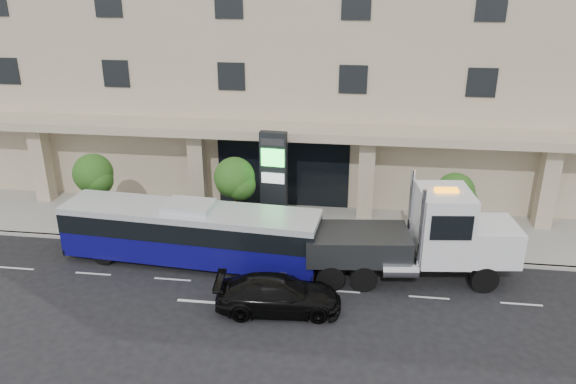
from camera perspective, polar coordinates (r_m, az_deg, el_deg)
name	(u,v)px	position (r m, az deg, el deg)	size (l,w,h in m)	color
ground	(261,269)	(27.95, -2.81, -7.86)	(120.00, 120.00, 0.00)	black
sidewalk	(276,225)	(32.30, -1.23, -3.40)	(120.00, 6.00, 0.15)	gray
curb	(267,249)	(29.64, -2.12, -5.84)	(120.00, 0.30, 0.15)	gray
convention_center	(298,29)	(39.74, 1.04, 16.24)	(60.00, 17.60, 20.00)	tan
tree_left	(94,176)	(32.86, -19.13, 1.53)	(2.27, 2.20, 4.22)	#422B19
tree_mid	(235,180)	(30.14, -5.40, 1.18)	(2.28, 2.20, 4.38)	#422B19
tree_right	(455,195)	(29.91, 16.63, -0.29)	(2.10, 2.00, 4.04)	#422B19
city_bus	(191,232)	(28.25, -9.87, -4.07)	(12.98, 3.65, 3.25)	black
tow_truck	(420,239)	(26.98, 13.25, -4.64)	(11.14, 3.78, 5.04)	#2D3033
black_sedan	(278,294)	(24.50, -0.98, -10.36)	(2.19, 5.40, 1.57)	black
signage_pylon	(274,182)	(30.29, -1.47, 0.99)	(1.47, 0.65, 5.73)	black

